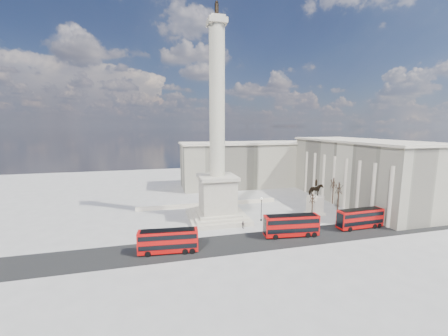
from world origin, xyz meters
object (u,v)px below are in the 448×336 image
(red_bus_c, at_px, (360,218))
(pedestrian_standing, at_px, (309,225))
(victorian_lamp, at_px, (261,207))
(nelsons_column, at_px, (217,167))
(pedestrian_walking, at_px, (307,219))
(red_bus_b, at_px, (292,225))
(pedestrian_crossing, at_px, (243,225))
(equestrian_statue, at_px, (315,202))
(red_bus_a, at_px, (169,241))

(red_bus_c, distance_m, pedestrian_standing, 11.55)
(victorian_lamp, bearing_deg, nelsons_column, 156.90)
(nelsons_column, relative_size, pedestrian_walking, 28.54)
(victorian_lamp, height_order, pedestrian_walking, victorian_lamp)
(victorian_lamp, bearing_deg, pedestrian_standing, -40.81)
(red_bus_c, bearing_deg, pedestrian_standing, 165.43)
(victorian_lamp, xyz_separation_m, pedestrian_walking, (10.09, -3.62, -2.55))
(victorian_lamp, bearing_deg, red_bus_b, -76.03)
(nelsons_column, bearing_deg, pedestrian_crossing, -62.31)
(nelsons_column, height_order, pedestrian_walking, nelsons_column)
(red_bus_b, height_order, equestrian_statue, equestrian_statue)
(victorian_lamp, relative_size, pedestrian_standing, 3.71)
(victorian_lamp, xyz_separation_m, pedestrian_crossing, (-5.75, -3.56, -2.56))
(red_bus_c, relative_size, pedestrian_crossing, 6.34)
(pedestrian_walking, bearing_deg, pedestrian_crossing, 173.56)
(red_bus_b, distance_m, pedestrian_standing, 6.80)
(pedestrian_standing, height_order, pedestrian_crossing, pedestrian_crossing)
(victorian_lamp, distance_m, pedestrian_standing, 11.49)
(red_bus_a, relative_size, pedestrian_standing, 6.85)
(pedestrian_walking, height_order, pedestrian_crossing, pedestrian_walking)
(pedestrian_standing, bearing_deg, red_bus_c, 128.10)
(pedestrian_standing, bearing_deg, equestrian_statue, -167.78)
(nelsons_column, bearing_deg, red_bus_a, -128.49)
(red_bus_c, relative_size, pedestrian_walking, 6.22)
(equestrian_statue, height_order, pedestrian_walking, equestrian_statue)
(pedestrian_walking, height_order, pedestrian_standing, pedestrian_walking)
(red_bus_b, bearing_deg, pedestrian_standing, 32.50)
(nelsons_column, bearing_deg, victorian_lamp, -23.10)
(nelsons_column, relative_size, equestrian_statue, 5.42)
(red_bus_c, height_order, pedestrian_crossing, red_bus_c)
(red_bus_a, distance_m, victorian_lamp, 25.25)
(red_bus_b, relative_size, pedestrian_walking, 6.57)
(red_bus_a, xyz_separation_m, pedestrian_walking, (32.48, 8.00, -1.37))
(equestrian_statue, bearing_deg, red_bus_c, -68.59)
(pedestrian_walking, distance_m, pedestrian_crossing, 15.84)
(red_bus_b, relative_size, victorian_lamp, 1.98)
(red_bus_a, xyz_separation_m, red_bus_b, (24.94, 1.37, 0.15))
(equestrian_statue, distance_m, pedestrian_standing, 11.28)
(nelsons_column, xyz_separation_m, equestrian_statue, (25.12, -2.86, -9.68))
(red_bus_a, relative_size, red_bus_b, 0.93)
(red_bus_b, relative_size, equestrian_statue, 1.25)
(red_bus_a, distance_m, pedestrian_crossing, 18.54)
(red_bus_b, bearing_deg, equestrian_statue, 48.35)
(pedestrian_crossing, bearing_deg, red_bus_a, 105.30)
(red_bus_b, bearing_deg, red_bus_c, 7.67)
(red_bus_b, height_order, pedestrian_crossing, red_bus_b)
(red_bus_b, height_order, red_bus_c, red_bus_b)
(red_bus_c, xyz_separation_m, pedestrian_standing, (-11.18, 2.47, -1.51))
(red_bus_c, distance_m, pedestrian_crossing, 26.19)
(red_bus_b, distance_m, equestrian_statue, 17.24)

